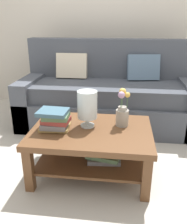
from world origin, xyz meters
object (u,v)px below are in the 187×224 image
(coffee_table, at_px, (92,142))
(glass_hurricane_vase, at_px, (87,106))
(couch, at_px, (108,96))
(book_stack_main, at_px, (55,120))
(flower_pitcher, at_px, (122,112))

(coffee_table, relative_size, glass_hurricane_vase, 3.21)
(couch, bearing_deg, book_stack_main, -107.07)
(couch, height_order, coffee_table, couch)
(book_stack_main, bearing_deg, couch, 72.93)
(book_stack_main, bearing_deg, glass_hurricane_vase, 19.86)
(couch, height_order, glass_hurricane_vase, couch)
(coffee_table, height_order, glass_hurricane_vase, glass_hurricane_vase)
(flower_pitcher, bearing_deg, couch, 100.72)
(glass_hurricane_vase, bearing_deg, couch, 84.64)
(book_stack_main, xyz_separation_m, flower_pitcher, (0.56, 0.15, 0.04))
(flower_pitcher, bearing_deg, book_stack_main, -164.79)
(couch, bearing_deg, glass_hurricane_vase, -95.36)
(coffee_table, height_order, book_stack_main, book_stack_main)
(coffee_table, xyz_separation_m, glass_hurricane_vase, (-0.05, 0.06, 0.31))
(coffee_table, xyz_separation_m, flower_pitcher, (0.25, 0.12, 0.24))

